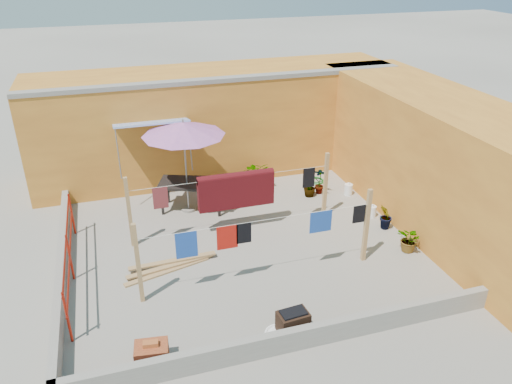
% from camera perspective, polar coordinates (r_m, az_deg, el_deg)
% --- Properties ---
extents(ground, '(80.00, 80.00, 0.00)m').
position_cam_1_polar(ground, '(12.11, -1.62, -6.14)').
color(ground, '#9E998E').
rests_on(ground, ground).
extents(wall_back, '(11.00, 3.27, 3.21)m').
position_cam_1_polar(wall_back, '(15.68, -4.64, 8.06)').
color(wall_back, orange).
rests_on(wall_back, ground).
extents(wall_right, '(2.40, 9.00, 3.20)m').
position_cam_1_polar(wall_right, '(13.55, 20.01, 3.48)').
color(wall_right, orange).
rests_on(wall_right, ground).
extents(parapet_front, '(8.30, 0.16, 0.44)m').
position_cam_1_polar(parapet_front, '(9.27, 4.65, -16.36)').
color(parapet_front, gray).
rests_on(parapet_front, ground).
extents(parapet_left, '(0.16, 7.30, 0.44)m').
position_cam_1_polar(parapet_left, '(11.76, -21.33, -7.99)').
color(parapet_left, gray).
rests_on(parapet_left, ground).
extents(red_railing, '(0.05, 4.20, 1.10)m').
position_cam_1_polar(red_railing, '(11.31, -20.62, -6.30)').
color(red_railing, '#A01E10').
rests_on(red_railing, ground).
extents(clothesline_rig, '(5.09, 2.35, 1.80)m').
position_cam_1_polar(clothesline_rig, '(12.06, -2.06, -0.49)').
color(clothesline_rig, tan).
rests_on(clothesline_rig, ground).
extents(patio_umbrella, '(2.49, 2.49, 2.58)m').
position_cam_1_polar(patio_umbrella, '(12.87, -8.31, 7.09)').
color(patio_umbrella, gray).
rests_on(patio_umbrella, ground).
extents(outdoor_table, '(1.94, 1.44, 0.82)m').
position_cam_1_polar(outdoor_table, '(13.49, -7.32, 0.83)').
color(outdoor_table, black).
rests_on(outdoor_table, ground).
extents(brick_stack, '(0.62, 0.49, 0.50)m').
position_cam_1_polar(brick_stack, '(9.15, -11.81, -17.73)').
color(brick_stack, '#9A3E23').
rests_on(brick_stack, ground).
extents(lumber_pile, '(2.12, 0.69, 0.13)m').
position_cam_1_polar(lumber_pile, '(11.44, -9.78, -8.33)').
color(lumber_pile, tan).
rests_on(lumber_pile, ground).
extents(brazier, '(0.59, 0.43, 0.51)m').
position_cam_1_polar(brazier, '(9.54, 4.25, -14.68)').
color(brazier, black).
rests_on(brazier, ground).
extents(white_basin, '(0.52, 0.52, 0.09)m').
position_cam_1_polar(white_basin, '(9.60, 2.59, -15.93)').
color(white_basin, white).
rests_on(white_basin, ground).
extents(water_jug_a, '(0.23, 0.23, 0.36)m').
position_cam_1_polar(water_jug_a, '(13.62, 13.09, -2.16)').
color(water_jug_a, white).
rests_on(water_jug_a, ground).
extents(water_jug_b, '(0.24, 0.24, 0.37)m').
position_cam_1_polar(water_jug_b, '(14.68, 10.50, 0.29)').
color(water_jug_b, white).
rests_on(water_jug_b, ground).
extents(green_hose, '(0.48, 0.48, 0.07)m').
position_cam_1_polar(green_hose, '(15.42, 6.89, 1.33)').
color(green_hose, '#17691F').
rests_on(green_hose, ground).
extents(plant_back_a, '(0.81, 0.71, 0.85)m').
position_cam_1_polar(plant_back_a, '(14.74, -0.08, 2.00)').
color(plant_back_a, '#1C5F1B').
rests_on(plant_back_a, ground).
extents(plant_back_b, '(0.42, 0.42, 0.61)m').
position_cam_1_polar(plant_back_b, '(14.37, 6.14, 0.63)').
color(plant_back_b, '#1C5F1B').
rests_on(plant_back_b, ground).
extents(plant_right_a, '(0.52, 0.46, 0.82)m').
position_cam_1_polar(plant_right_a, '(14.53, 7.33, 1.31)').
color(plant_right_a, '#1C5F1B').
rests_on(plant_right_a, ground).
extents(plant_right_b, '(0.46, 0.48, 0.69)m').
position_cam_1_polar(plant_right_b, '(13.03, 14.63, -2.78)').
color(plant_right_b, '#1C5F1B').
rests_on(plant_right_b, ground).
extents(plant_right_c, '(0.65, 0.70, 0.63)m').
position_cam_1_polar(plant_right_c, '(12.27, 17.19, -5.25)').
color(plant_right_c, '#1C5F1B').
rests_on(plant_right_c, ground).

